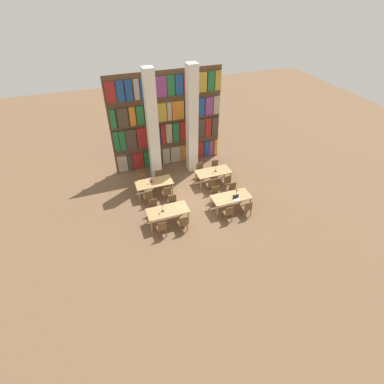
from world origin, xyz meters
The scene contains 29 objects.
ground_plane centered at (0.00, 0.00, 0.00)m, with size 40.00×40.00×0.00m, color brown.
bookshelf_bank centered at (0.01, 4.02, 2.65)m, with size 6.39×0.35×5.50m.
pillar_left centered at (-1.09, 2.92, 3.00)m, with size 0.55×0.55×6.00m.
pillar_center centered at (1.09, 2.92, 3.00)m, with size 0.55×0.55×6.00m.
reading_table_0 centered at (-1.56, -1.14, 0.67)m, with size 1.92×0.91×0.75m.
chair_0 centered at (-2.06, -1.88, 0.48)m, with size 0.42×0.40×0.88m.
chair_1 centered at (-2.06, -0.41, 0.48)m, with size 0.42×0.40×0.88m.
chair_2 centered at (-1.08, -1.88, 0.48)m, with size 0.42×0.40×0.88m.
chair_3 centered at (-1.08, -0.41, 0.48)m, with size 0.42×0.40×0.88m.
desk_lamp_0 centered at (-1.79, -1.14, 1.07)m, with size 0.14×0.14×0.47m.
reading_table_1 centered at (1.64, -1.21, 0.67)m, with size 1.92×0.91×0.75m.
chair_4 centered at (1.15, -1.94, 0.48)m, with size 0.42×0.40×0.88m.
chair_5 centered at (1.15, -0.47, 0.48)m, with size 0.42×0.40×0.88m.
chair_6 centered at (2.13, -1.94, 0.48)m, with size 0.42×0.40×0.88m.
chair_7 centered at (2.13, -0.47, 0.48)m, with size 0.42×0.40×0.88m.
desk_lamp_1 centered at (1.87, -1.25, 1.03)m, with size 0.14×0.14×0.42m.
laptop centered at (1.78, -1.46, 0.79)m, with size 0.32×0.22×0.21m.
reading_table_2 centered at (-1.61, 1.25, 0.67)m, with size 1.92×0.91×0.75m.
chair_8 centered at (-2.11, 0.52, 0.48)m, with size 0.42×0.40×0.88m.
chair_9 centered at (-2.11, 1.99, 0.48)m, with size 0.42×0.40×0.88m.
chair_10 centered at (-1.14, 0.52, 0.48)m, with size 0.42×0.40×0.88m.
chair_11 centered at (-1.14, 1.99, 0.48)m, with size 0.42×0.40×0.88m.
desk_lamp_2 centered at (-1.72, 1.30, 1.06)m, with size 0.14×0.14×0.46m.
reading_table_3 centered at (1.69, 1.15, 0.67)m, with size 1.92×0.91×0.75m.
chair_12 centered at (1.23, 0.42, 0.48)m, with size 0.42×0.40×0.88m.
chair_13 centered at (1.23, 1.89, 0.48)m, with size 0.42×0.40×0.88m.
chair_14 centered at (2.16, 0.42, 0.48)m, with size 0.42×0.40×0.88m.
chair_15 centered at (2.16, 1.89, 0.48)m, with size 0.42×0.40×0.88m.
desk_lamp_3 centered at (1.81, 1.11, 1.08)m, with size 0.14×0.14×0.49m.
Camera 1 is at (-4.02, -11.34, 9.72)m, focal length 28.00 mm.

